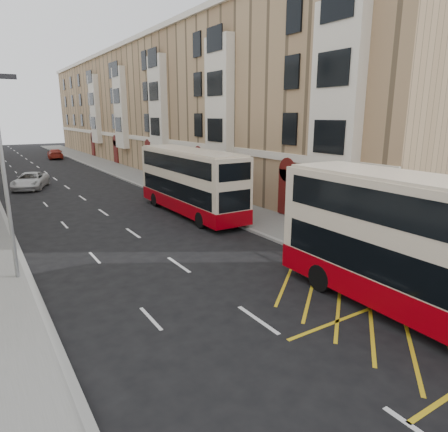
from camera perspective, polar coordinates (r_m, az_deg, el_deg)
ground at (r=11.44m, az=18.02°, el=-22.13°), size 200.00×200.00×0.00m
pavement_right at (r=39.35m, az=-8.86°, el=4.43°), size 4.00×120.00×0.15m
kerb_right at (r=38.61m, az=-11.58°, el=4.12°), size 0.25×120.00×0.15m
road_markings at (r=51.57m, az=-23.95°, el=5.59°), size 10.00×110.00×0.01m
terrace_right at (r=55.65m, az=-9.07°, el=14.94°), size 10.75×79.00×15.25m
guard_railing at (r=18.70m, az=17.08°, el=-4.49°), size 0.06×6.56×1.01m
street_lamp_near at (r=17.74m, az=-28.84°, el=5.95°), size 0.93×0.18×8.00m
double_decker_front at (r=14.21m, az=28.46°, el=-4.92°), size 3.01×11.95×4.74m
double_decker_rear at (r=27.31m, az=-4.89°, el=4.89°), size 2.61×11.11×4.42m
pedestrian_far at (r=18.51m, az=18.04°, el=-3.92°), size 1.18×0.62×1.92m
white_van at (r=41.29m, az=-25.93°, el=4.56°), size 4.19×5.86×1.48m
car_red at (r=68.69m, az=-22.98°, el=8.18°), size 2.70×5.41×1.51m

